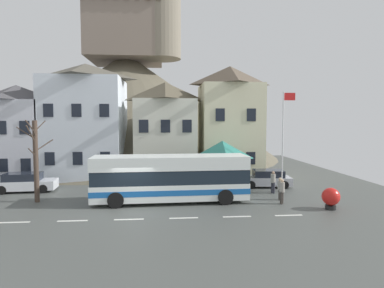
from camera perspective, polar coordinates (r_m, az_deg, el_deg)
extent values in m
cube|color=#4C504D|center=(19.84, -10.56, -11.81)|extent=(40.00, 60.00, 0.06)
cube|color=silver|center=(20.14, -28.58, -11.91)|extent=(1.60, 0.20, 0.01)
cube|color=silver|center=(19.15, -20.13, -12.48)|extent=(1.60, 0.20, 0.01)
cube|color=silver|center=(18.61, -10.95, -12.79)|extent=(1.60, 0.20, 0.01)
cube|color=silver|center=(18.54, -1.46, -12.78)|extent=(1.60, 0.20, 0.01)
cube|color=silver|center=(18.95, 7.86, -12.44)|extent=(1.60, 0.20, 0.01)
cube|color=silver|center=(19.81, 16.54, -11.84)|extent=(1.60, 0.20, 0.01)
cube|color=silver|center=(33.71, -28.10, 0.54)|extent=(5.48, 5.90, 7.15)
pyramid|color=#454347|center=(33.76, -28.35, 7.83)|extent=(5.48, 5.90, 1.44)
cube|color=black|center=(31.17, -30.14, -3.23)|extent=(0.80, 0.06, 1.10)
cube|color=black|center=(30.43, -27.02, -3.29)|extent=(0.80, 0.06, 1.10)
cube|color=black|center=(30.95, -30.34, 2.49)|extent=(0.80, 0.06, 1.10)
cube|color=black|center=(30.22, -27.21, 2.57)|extent=(0.80, 0.06, 1.10)
cube|color=silver|center=(32.27, -17.90, 2.56)|extent=(6.82, 6.91, 9.25)
pyramid|color=#534E44|center=(32.59, -18.11, 11.97)|extent=(6.82, 6.91, 1.41)
cube|color=black|center=(29.70, -23.59, -2.37)|extent=(0.80, 0.06, 1.10)
cube|color=black|center=(29.06, -19.34, -2.40)|extent=(0.80, 0.06, 1.10)
cube|color=black|center=(28.57, -14.91, -2.41)|extent=(0.80, 0.06, 1.10)
cube|color=black|center=(29.54, -23.81, 5.41)|extent=(0.80, 0.06, 1.10)
cube|color=black|center=(28.89, -19.53, 5.56)|extent=(0.80, 0.06, 1.10)
cube|color=black|center=(28.41, -15.06, 5.68)|extent=(0.80, 0.06, 1.10)
cube|color=silver|center=(31.49, -4.67, 0.93)|extent=(5.54, 6.90, 7.30)
pyramid|color=brown|center=(31.56, -4.72, 9.14)|extent=(5.54, 6.90, 1.73)
cube|color=black|center=(28.25, -8.37, -3.35)|extent=(0.80, 0.06, 1.10)
cube|color=black|center=(28.20, -4.61, -3.33)|extent=(0.80, 0.06, 1.10)
cube|color=black|center=(28.27, -0.86, -3.30)|extent=(0.80, 0.06, 1.10)
cube|color=black|center=(28.02, -8.43, 3.10)|extent=(0.80, 0.06, 1.10)
cube|color=black|center=(27.96, -4.65, 3.13)|extent=(0.80, 0.06, 1.10)
cube|color=black|center=(28.03, -0.87, 3.15)|extent=(0.80, 0.06, 1.10)
cube|color=beige|center=(31.25, 6.58, 2.21)|extent=(5.50, 5.23, 8.74)
pyramid|color=brown|center=(31.52, 6.66, 11.78)|extent=(5.50, 5.23, 1.74)
cube|color=black|center=(28.57, 4.90, -2.54)|extent=(0.80, 0.06, 1.10)
cube|color=black|center=(29.16, 10.23, -2.45)|extent=(0.80, 0.06, 1.10)
cube|color=black|center=(28.38, 4.95, 5.10)|extent=(0.80, 0.06, 1.10)
cube|color=black|center=(28.98, 10.33, 5.03)|extent=(0.80, 0.06, 1.10)
cone|color=#625B4A|center=(49.82, -11.30, 6.60)|extent=(44.00, 44.00, 15.24)
cube|color=gray|center=(51.24, -11.46, 17.77)|extent=(10.38, 10.38, 7.08)
cylinder|color=gray|center=(48.87, -5.39, 20.52)|extent=(5.46, 5.46, 10.37)
cube|color=white|center=(21.90, -3.76, -8.03)|extent=(10.20, 2.84, 1.07)
cube|color=#1959A5|center=(21.89, -3.76, -7.89)|extent=(10.22, 2.86, 0.36)
cube|color=#19232D|center=(21.72, -3.77, -5.47)|extent=(10.10, 2.79, 0.90)
cube|color=white|center=(21.59, -3.78, -3.18)|extent=(10.20, 2.84, 0.85)
cube|color=#19232D|center=(22.56, 9.29, -5.16)|extent=(0.13, 2.11, 0.87)
cylinder|color=black|center=(23.56, 4.56, -7.88)|extent=(1.01, 0.31, 1.00)
cylinder|color=black|center=(21.26, 5.85, -9.21)|extent=(1.01, 0.31, 1.00)
cylinder|color=black|center=(23.23, -12.52, -8.14)|extent=(1.01, 0.31, 1.00)
cylinder|color=black|center=(20.90, -13.18, -9.53)|extent=(1.01, 0.31, 1.00)
cylinder|color=#473D33|center=(27.32, 1.25, -4.71)|extent=(0.14, 0.14, 2.40)
cylinder|color=#473D33|center=(27.86, 8.03, -4.58)|extent=(0.14, 0.14, 2.40)
cylinder|color=#473D33|center=(24.08, 2.10, -5.91)|extent=(0.14, 0.14, 2.40)
cylinder|color=#473D33|center=(24.70, 9.76, -5.72)|extent=(0.14, 0.14, 2.40)
pyramid|color=#2B7E71|center=(25.70, 5.31, -1.01)|extent=(3.60, 3.60, 1.41)
cube|color=silver|center=(28.02, -26.95, -6.34)|extent=(4.43, 2.10, 0.69)
cube|color=#1E232D|center=(27.99, -27.42, -5.08)|extent=(2.70, 1.75, 0.55)
cylinder|color=black|center=(28.47, -23.68, -6.50)|extent=(0.65, 0.25, 0.64)
cylinder|color=black|center=(26.87, -24.56, -7.14)|extent=(0.65, 0.25, 0.64)
cylinder|color=black|center=(29.29, -29.11, -6.38)|extent=(0.65, 0.25, 0.64)
cylinder|color=black|center=(27.74, -30.28, -6.98)|extent=(0.65, 0.25, 0.64)
cube|color=silver|center=(27.41, 12.75, -6.26)|extent=(4.13, 2.12, 0.65)
cube|color=#1E232D|center=(27.35, 13.18, -5.02)|extent=(2.52, 1.76, 0.55)
cylinder|color=black|center=(26.40, 10.31, -7.03)|extent=(0.66, 0.26, 0.64)
cylinder|color=black|center=(28.01, 9.75, -6.38)|extent=(0.66, 0.26, 0.64)
cylinder|color=black|center=(26.96, 15.85, -6.89)|extent=(0.66, 0.26, 0.64)
cylinder|color=black|center=(28.53, 14.99, -6.27)|extent=(0.66, 0.26, 0.64)
cylinder|color=#2D2D38|center=(25.29, 13.80, -7.35)|extent=(0.16, 0.16, 0.83)
cylinder|color=#2D2D38|center=(25.12, 14.10, -7.43)|extent=(0.16, 0.16, 0.83)
cylinder|color=gray|center=(25.08, 13.97, -5.85)|extent=(0.35, 0.35, 0.65)
sphere|color=#9E7A60|center=(25.01, 13.99, -4.86)|extent=(0.23, 0.23, 0.23)
cylinder|color=#38332D|center=(23.15, 15.02, -8.57)|extent=(0.14, 0.14, 0.73)
cylinder|color=#38332D|center=(23.35, 15.18, -8.47)|extent=(0.14, 0.14, 0.73)
cylinder|color=gray|center=(23.12, 15.13, -7.00)|extent=(0.33, 0.33, 0.63)
sphere|color=#D1AD89|center=(23.05, 15.15, -5.96)|extent=(0.22, 0.22, 0.22)
cylinder|color=#38332D|center=(22.06, 15.30, -9.07)|extent=(0.15, 0.15, 0.83)
cylinder|color=#38332D|center=(22.25, 15.51, -8.96)|extent=(0.15, 0.15, 0.83)
cylinder|color=gray|center=(22.01, 15.44, -7.28)|extent=(0.33, 0.33, 0.63)
sphere|color=#D1AD89|center=(21.94, 15.46, -6.19)|extent=(0.22, 0.22, 0.22)
cylinder|color=black|center=(23.99, 5.94, -8.03)|extent=(0.18, 0.18, 0.71)
cylinder|color=black|center=(24.15, 5.60, -7.95)|extent=(0.18, 0.18, 0.71)
cylinder|color=black|center=(23.94, 5.78, -6.49)|extent=(0.28, 0.28, 0.68)
sphere|color=#9E7A60|center=(23.86, 5.79, -5.44)|extent=(0.21, 0.21, 0.21)
cube|color=brown|center=(28.18, 8.42, -6.03)|extent=(1.44, 0.45, 0.08)
cube|color=brown|center=(28.36, 8.32, -5.51)|extent=(1.44, 0.06, 0.40)
cube|color=#2D2D33|center=(28.08, 7.14, -6.52)|extent=(0.08, 0.36, 0.45)
cube|color=#2D2D33|center=(28.38, 9.68, -6.43)|extent=(0.08, 0.36, 0.45)
cylinder|color=silver|center=(25.55, 15.54, 0.32)|extent=(0.10, 0.10, 7.53)
cube|color=red|center=(25.72, 16.64, 7.94)|extent=(0.90, 0.03, 0.56)
cylinder|color=black|center=(21.90, 23.03, -10.13)|extent=(0.64, 0.64, 0.25)
sphere|color=red|center=(21.75, 23.08, -8.44)|extent=(1.07, 1.07, 1.07)
cylinder|color=#47382D|center=(23.82, -25.59, -2.77)|extent=(0.32, 0.32, 5.40)
cylinder|color=#47382D|center=(24.11, -26.40, 2.78)|extent=(0.91, 0.72, 0.86)
cylinder|color=#47382D|center=(23.26, -26.31, 1.54)|extent=(0.23, 1.05, 1.19)
cylinder|color=#47382D|center=(23.78, -24.99, 2.87)|extent=(0.60, 0.50, 0.73)
cylinder|color=#47382D|center=(23.97, -27.02, 1.72)|extent=(1.25, 0.21, 0.82)
cylinder|color=#47382D|center=(23.83, -24.37, -0.20)|extent=(1.01, 0.65, 0.77)
cylinder|color=#47382D|center=(23.44, -26.14, -1.30)|extent=(0.23, 0.79, 0.60)
cylinder|color=#47382D|center=(23.29, -25.83, 1.71)|extent=(0.30, 0.83, 0.52)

